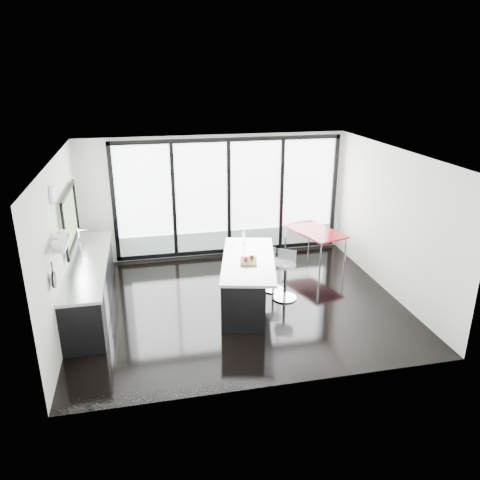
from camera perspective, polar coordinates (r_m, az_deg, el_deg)
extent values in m
cube|color=black|center=(8.91, -0.23, -7.66)|extent=(6.00, 5.00, 0.00)
cube|color=white|center=(7.98, -0.25, 10.36)|extent=(6.00, 5.00, 0.00)
cube|color=silver|center=(10.69, -3.01, 5.26)|extent=(6.00, 0.00, 2.80)
cube|color=white|center=(10.71, -1.40, 5.31)|extent=(5.00, 0.02, 2.50)
cube|color=gray|center=(10.99, -1.31, 0.07)|extent=(5.00, 0.02, 0.44)
cube|color=black|center=(10.52, -8.08, 4.83)|extent=(0.08, 0.04, 2.50)
cube|color=black|center=(10.68, -1.36, 5.25)|extent=(0.08, 0.04, 2.50)
cube|color=black|center=(10.97, 5.10, 5.59)|extent=(0.08, 0.04, 2.50)
cube|color=silver|center=(6.12, 4.63, -6.86)|extent=(6.00, 0.00, 2.80)
cube|color=silver|center=(8.30, -20.95, -0.66)|extent=(0.00, 5.00, 2.80)
cube|color=#57704A|center=(9.08, -20.17, 2.53)|extent=(0.02, 1.60, 0.90)
cube|color=#AAADAF|center=(7.37, -21.16, -0.38)|extent=(0.25, 0.80, 0.03)
cylinder|color=white|center=(7.74, -21.90, 5.14)|extent=(0.04, 0.30, 0.30)
cylinder|color=black|center=(7.17, -21.74, -4.53)|extent=(0.03, 0.24, 0.24)
cube|color=silver|center=(9.40, 17.97, 2.10)|extent=(0.00, 5.00, 2.80)
cube|color=black|center=(8.99, -17.79, -5.36)|extent=(0.65, 3.20, 0.87)
cube|color=#AAADAF|center=(8.81, -18.11, -2.66)|extent=(0.69, 3.24, 0.05)
cube|color=#AAADAF|center=(9.27, -17.85, -1.47)|extent=(0.45, 0.48, 0.06)
cylinder|color=silver|center=(9.20, -18.94, -0.12)|extent=(0.02, 0.02, 0.44)
cube|color=#AAADAF|center=(8.29, -16.02, -7.53)|extent=(0.03, 0.60, 0.80)
cube|color=black|center=(8.72, 0.50, -5.19)|extent=(1.22, 2.27, 0.86)
cube|color=#AAADAF|center=(8.53, 1.04, -2.45)|extent=(1.42, 2.38, 0.05)
cube|color=tan|center=(8.38, 1.04, -2.60)|extent=(0.38, 0.45, 0.03)
sphere|color=#A12C10|center=(8.31, 0.70, -2.35)|extent=(0.11, 0.11, 0.09)
sphere|color=#56300C|center=(8.40, 1.44, -2.12)|extent=(0.10, 0.10, 0.08)
cylinder|color=silver|center=(9.16, 0.45, 0.28)|extent=(0.08, 0.08, 0.28)
cylinder|color=silver|center=(8.95, 5.52, -5.02)|extent=(0.60, 0.60, 0.73)
cylinder|color=silver|center=(9.29, 4.12, -4.28)|extent=(0.53, 0.53, 0.64)
cube|color=maroon|center=(10.72, 9.05, -0.72)|extent=(1.17, 1.56, 0.74)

